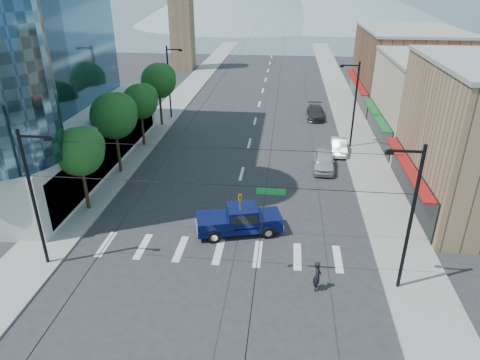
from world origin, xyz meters
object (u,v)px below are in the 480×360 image
(pedestrian, at_px, (317,276))
(parked_car_far, at_px, (315,112))
(parked_car_near, at_px, (324,161))
(parked_car_mid, at_px, (339,146))
(pickup_truck, at_px, (239,219))

(pedestrian, height_order, parked_car_far, pedestrian)
(pedestrian, bearing_deg, parked_car_far, 1.87)
(parked_car_near, distance_m, parked_car_mid, 4.68)
(parked_car_mid, bearing_deg, parked_car_near, -110.64)
(parked_car_near, xyz_separation_m, parked_car_mid, (1.80, 4.32, -0.12))
(pickup_truck, relative_size, parked_car_near, 1.32)
(pickup_truck, relative_size, parked_car_far, 1.23)
(parked_car_near, xyz_separation_m, parked_car_far, (0.00, 16.28, -0.07))
(parked_car_mid, bearing_deg, parked_car_far, 100.55)
(parked_car_near, bearing_deg, pickup_truck, -115.81)
(parked_car_near, relative_size, parked_car_mid, 1.13)
(pedestrian, distance_m, parked_car_far, 33.86)
(parked_car_mid, relative_size, parked_car_far, 0.82)
(parked_car_far, bearing_deg, pedestrian, -92.13)
(pedestrian, xyz_separation_m, parked_car_far, (1.55, 33.82, -0.20))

